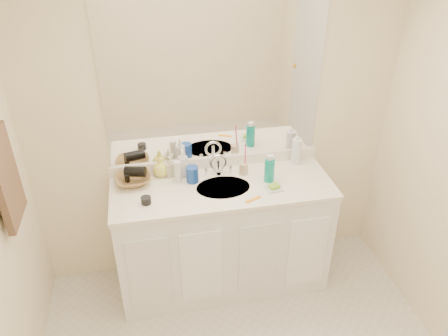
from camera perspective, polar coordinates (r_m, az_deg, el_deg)
wall_back at (r=3.06m, az=-1.19°, el=5.50°), size 2.60×0.02×2.40m
vanity_cabinet at (r=3.26m, az=-0.17°, el=-8.99°), size 1.50×0.55×0.85m
countertop at (r=2.99m, az=-0.19°, el=-2.54°), size 1.52×0.57×0.03m
backsplash at (r=3.18m, az=-1.09°, el=0.83°), size 1.52×0.03×0.08m
sink_basin at (r=2.98m, az=-0.11°, el=-2.70°), size 0.37×0.37×0.02m
faucet at (r=3.09m, az=-0.76°, el=0.15°), size 0.02×0.02×0.11m
mirror at (r=2.92m, az=-1.24°, el=11.82°), size 1.48×0.01×1.20m
blue_mug at (r=3.01m, az=-4.16°, el=-0.83°), size 0.10×0.10×0.12m
tan_cup at (r=3.10m, az=2.57°, el=-0.08°), size 0.07×0.07×0.08m
toothbrush at (r=3.04m, az=2.80°, el=1.67°), size 0.02×0.04×0.19m
mouthwash_bottle at (r=3.01m, az=5.95°, el=-0.33°), size 0.09×0.09×0.17m
clear_pump_bottle at (r=3.24m, az=9.42°, el=2.17°), size 0.08×0.08×0.19m
soap_dish at (r=2.96m, az=6.56°, el=-2.70°), size 0.12×0.10×0.01m
green_soap at (r=2.95m, az=6.58°, el=-2.41°), size 0.08×0.07×0.02m
orange_comb at (r=2.85m, az=3.85°, el=-4.11°), size 0.12×0.07×0.00m
dark_jar at (r=2.85m, az=-10.15°, el=-4.18°), size 0.08×0.08×0.05m
extra_white_bottle at (r=3.00m, az=-6.07°, el=-0.49°), size 0.07×0.07×0.16m
soap_bottle_white at (r=3.05m, az=-5.40°, el=0.68°), size 0.08×0.08×0.21m
soap_bottle_cream at (r=3.08m, az=-7.07°, el=0.25°), size 0.08×0.09×0.15m
soap_bottle_yellow at (r=3.09m, az=-8.27°, el=0.20°), size 0.13×0.13×0.14m
wicker_basket at (r=3.06m, az=-11.76°, el=-1.45°), size 0.27×0.27×0.06m
hair_dryer at (r=3.03m, az=-11.51°, el=-0.45°), size 0.16×0.11×0.07m
hand_towel at (r=2.66m, az=-26.56°, el=-1.22°), size 0.04×0.32×0.55m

